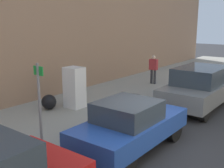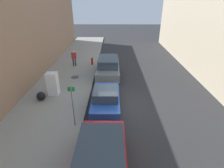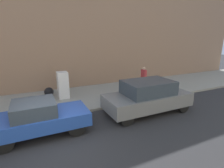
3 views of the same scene
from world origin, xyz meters
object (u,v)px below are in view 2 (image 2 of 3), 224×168
(street_sign_post, at_px, (73,104))
(pedestrian_walking_far, at_px, (74,57))
(trash_bag, at_px, (41,96))
(parked_hatchback_blue, at_px, (106,99))
(parked_suv_gray, at_px, (108,67))
(discarded_refrigerator, at_px, (53,84))
(fire_hydrant, at_px, (92,61))
(parked_suv_red, at_px, (101,162))

(street_sign_post, distance_m, pedestrian_walking_far, 9.58)
(trash_bag, bearing_deg, parked_hatchback_blue, -10.26)
(parked_suv_gray, bearing_deg, trash_bag, -134.70)
(trash_bag, xyz_separation_m, pedestrian_walking_far, (0.94, 6.76, 0.63))
(discarded_refrigerator, relative_size, parked_suv_gray, 0.36)
(discarded_refrigerator, bearing_deg, fire_hydrant, 71.99)
(parked_hatchback_blue, bearing_deg, parked_suv_red, -90.00)
(street_sign_post, height_order, parked_suv_red, street_sign_post)
(fire_hydrant, distance_m, parked_hatchback_blue, 8.22)
(fire_hydrant, bearing_deg, street_sign_post, -89.33)
(trash_bag, bearing_deg, discarded_refrigerator, 52.10)
(fire_hydrant, distance_m, parked_suv_red, 13.05)
(trash_bag, relative_size, pedestrian_walking_far, 0.37)
(discarded_refrigerator, height_order, street_sign_post, street_sign_post)
(parked_hatchback_blue, bearing_deg, fire_hydrant, 102.40)
(trash_bag, bearing_deg, pedestrian_walking_far, 82.08)
(parked_hatchback_blue, distance_m, parked_suv_gray, 5.34)
(pedestrian_walking_far, xyz_separation_m, parked_suv_red, (3.54, -12.48, -0.15))
(pedestrian_walking_far, bearing_deg, trash_bag, 66.26)
(parked_suv_red, bearing_deg, parked_suv_gray, 90.00)
(trash_bag, bearing_deg, street_sign_post, -42.75)
(discarded_refrigerator, distance_m, parked_suv_gray, 5.34)
(trash_bag, height_order, parked_hatchback_blue, parked_hatchback_blue)
(fire_hydrant, bearing_deg, trash_bag, -110.65)
(street_sign_post, bearing_deg, discarded_refrigerator, 122.50)
(street_sign_post, distance_m, trash_bag, 4.00)
(parked_suv_gray, bearing_deg, discarded_refrigerator, -136.02)
(trash_bag, xyz_separation_m, parked_suv_red, (4.48, -5.71, 0.48))
(discarded_refrigerator, height_order, parked_suv_gray, discarded_refrigerator)
(fire_hydrant, relative_size, pedestrian_walking_far, 0.46)
(trash_bag, distance_m, parked_suv_red, 7.28)
(street_sign_post, xyz_separation_m, parked_suv_red, (1.65, -3.10, -0.59))
(pedestrian_walking_far, bearing_deg, discarded_refrigerator, 71.29)
(fire_hydrant, relative_size, parked_suv_gray, 0.16)
(discarded_refrigerator, height_order, parked_suv_red, discarded_refrigerator)
(fire_hydrant, xyz_separation_m, pedestrian_walking_far, (-1.78, -0.45, 0.55))
(pedestrian_walking_far, height_order, parked_suv_gray, pedestrian_walking_far)
(street_sign_post, bearing_deg, parked_hatchback_blue, 47.64)
(parked_suv_gray, bearing_deg, parked_hatchback_blue, -90.00)
(pedestrian_walking_far, height_order, parked_suv_red, parked_suv_red)
(street_sign_post, xyz_separation_m, parked_hatchback_blue, (1.65, 1.81, -0.75))
(parked_suv_red, xyz_separation_m, parked_hatchback_blue, (0.00, 4.90, -0.16))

